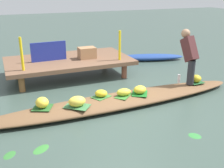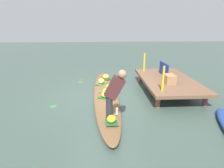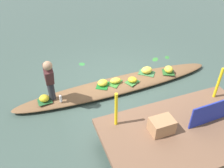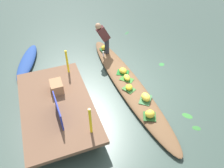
{
  "view_description": "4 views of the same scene",
  "coord_description": "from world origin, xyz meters",
  "px_view_note": "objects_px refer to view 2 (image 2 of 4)",
  "views": [
    {
      "loc": [
        -2.08,
        -4.64,
        2.28
      ],
      "look_at": [
        0.08,
        0.5,
        0.27
      ],
      "focal_mm": 44.02,
      "sensor_mm": 36.0,
      "label": 1
    },
    {
      "loc": [
        5.65,
        -0.1,
        2.34
      ],
      "look_at": [
        0.23,
        0.21,
        0.53
      ],
      "focal_mm": 28.85,
      "sensor_mm": 36.0,
      "label": 2
    },
    {
      "loc": [
        1.97,
        4.57,
        3.7
      ],
      "look_at": [
        0.4,
        0.46,
        0.53
      ],
      "focal_mm": 36.25,
      "sensor_mm": 36.0,
      "label": 3
    },
    {
      "loc": [
        -4.78,
        2.34,
        4.66
      ],
      "look_at": [
        -0.09,
        0.57,
        0.33
      ],
      "focal_mm": 36.01,
      "sensor_mm": 36.0,
      "label": 4
    }
  ],
  "objects_px": {
    "banana_bunch_1": "(111,119)",
    "banana_bunch_3": "(105,95)",
    "water_bottle": "(117,111)",
    "vendor_boat": "(106,94)",
    "banana_bunch_4": "(106,91)",
    "vendor_person": "(114,92)",
    "market_banner": "(164,69)",
    "banana_bunch_2": "(106,77)",
    "banana_bunch_5": "(109,86)",
    "produce_crate": "(169,79)",
    "banana_bunch_0": "(101,81)"
  },
  "relations": [
    {
      "from": "banana_bunch_1",
      "to": "banana_bunch_3",
      "type": "relative_size",
      "value": 0.85
    },
    {
      "from": "banana_bunch_3",
      "to": "water_bottle",
      "type": "xyz_separation_m",
      "value": [
        1.15,
        0.27,
        0.01
      ]
    },
    {
      "from": "vendor_boat",
      "to": "water_bottle",
      "type": "relative_size",
      "value": 30.24
    },
    {
      "from": "vendor_boat",
      "to": "banana_bunch_4",
      "type": "xyz_separation_m",
      "value": [
        0.12,
        0.0,
        0.17
      ]
    },
    {
      "from": "vendor_person",
      "to": "banana_bunch_1",
      "type": "bearing_deg",
      "value": -20.55
    },
    {
      "from": "vendor_person",
      "to": "market_banner",
      "type": "relative_size",
      "value": 1.34
    },
    {
      "from": "banana_bunch_2",
      "to": "vendor_person",
      "type": "height_order",
      "value": "vendor_person"
    },
    {
      "from": "banana_bunch_1",
      "to": "water_bottle",
      "type": "relative_size",
      "value": 1.25
    },
    {
      "from": "banana_bunch_5",
      "to": "produce_crate",
      "type": "height_order",
      "value": "produce_crate"
    },
    {
      "from": "banana_bunch_0",
      "to": "market_banner",
      "type": "bearing_deg",
      "value": 90.95
    },
    {
      "from": "banana_bunch_2",
      "to": "banana_bunch_4",
      "type": "height_order",
      "value": "banana_bunch_2"
    },
    {
      "from": "banana_bunch_1",
      "to": "water_bottle",
      "type": "distance_m",
      "value": 0.4
    },
    {
      "from": "vendor_person",
      "to": "water_bottle",
      "type": "distance_m",
      "value": 0.62
    },
    {
      "from": "banana_bunch_5",
      "to": "water_bottle",
      "type": "xyz_separation_m",
      "value": [
        1.95,
        0.13,
        0.02
      ]
    },
    {
      "from": "banana_bunch_0",
      "to": "banana_bunch_5",
      "type": "bearing_deg",
      "value": 24.44
    },
    {
      "from": "banana_bunch_0",
      "to": "banana_bunch_2",
      "type": "relative_size",
      "value": 1.25
    },
    {
      "from": "banana_bunch_4",
      "to": "vendor_person",
      "type": "height_order",
      "value": "vendor_person"
    },
    {
      "from": "banana_bunch_3",
      "to": "vendor_person",
      "type": "distance_m",
      "value": 1.46
    },
    {
      "from": "vendor_boat",
      "to": "vendor_person",
      "type": "distance_m",
      "value": 1.96
    },
    {
      "from": "banana_bunch_3",
      "to": "banana_bunch_5",
      "type": "bearing_deg",
      "value": 170.02
    },
    {
      "from": "banana_bunch_2",
      "to": "water_bottle",
      "type": "distance_m",
      "value": 3.12
    },
    {
      "from": "banana_bunch_1",
      "to": "banana_bunch_3",
      "type": "height_order",
      "value": "banana_bunch_1"
    },
    {
      "from": "vendor_boat",
      "to": "banana_bunch_0",
      "type": "height_order",
      "value": "banana_bunch_0"
    },
    {
      "from": "banana_bunch_4",
      "to": "banana_bunch_5",
      "type": "distance_m",
      "value": 0.46
    },
    {
      "from": "banana_bunch_1",
      "to": "banana_bunch_2",
      "type": "distance_m",
      "value": 3.48
    },
    {
      "from": "water_bottle",
      "to": "produce_crate",
      "type": "xyz_separation_m",
      "value": [
        -1.58,
        1.89,
        0.33
      ]
    },
    {
      "from": "banana_bunch_0",
      "to": "banana_bunch_1",
      "type": "bearing_deg",
      "value": 4.65
    },
    {
      "from": "banana_bunch_0",
      "to": "banana_bunch_4",
      "type": "distance_m",
      "value": 1.02
    },
    {
      "from": "banana_bunch_3",
      "to": "water_bottle",
      "type": "relative_size",
      "value": 1.46
    },
    {
      "from": "banana_bunch_4",
      "to": "market_banner",
      "type": "height_order",
      "value": "market_banner"
    },
    {
      "from": "vendor_boat",
      "to": "market_banner",
      "type": "xyz_separation_m",
      "value": [
        -0.93,
        2.26,
        0.62
      ]
    },
    {
      "from": "vendor_person",
      "to": "banana_bunch_4",
      "type": "bearing_deg",
      "value": -174.2
    },
    {
      "from": "banana_bunch_3",
      "to": "banana_bunch_2",
      "type": "bearing_deg",
      "value": 177.97
    },
    {
      "from": "water_bottle",
      "to": "banana_bunch_0",
      "type": "bearing_deg",
      "value": -171.27
    },
    {
      "from": "vendor_boat",
      "to": "vendor_person",
      "type": "xyz_separation_m",
      "value": [
        1.79,
        0.17,
        0.78
      ]
    },
    {
      "from": "banana_bunch_4",
      "to": "market_banner",
      "type": "xyz_separation_m",
      "value": [
        -1.05,
        2.25,
        0.45
      ]
    },
    {
      "from": "water_bottle",
      "to": "market_banner",
      "type": "height_order",
      "value": "market_banner"
    },
    {
      "from": "banana_bunch_5",
      "to": "water_bottle",
      "type": "relative_size",
      "value": 1.33
    },
    {
      "from": "banana_bunch_3",
      "to": "market_banner",
      "type": "height_order",
      "value": "market_banner"
    },
    {
      "from": "banana_bunch_2",
      "to": "banana_bunch_5",
      "type": "relative_size",
      "value": 1.03
    },
    {
      "from": "vendor_boat",
      "to": "banana_bunch_5",
      "type": "xyz_separation_m",
      "value": [
        -0.32,
        0.12,
        0.17
      ]
    },
    {
      "from": "banana_bunch_3",
      "to": "produce_crate",
      "type": "xyz_separation_m",
      "value": [
        -0.43,
        2.15,
        0.34
      ]
    },
    {
      "from": "banana_bunch_2",
      "to": "water_bottle",
      "type": "relative_size",
      "value": 1.37
    },
    {
      "from": "banana_bunch_0",
      "to": "water_bottle",
      "type": "bearing_deg",
      "value": 8.73
    },
    {
      "from": "banana_bunch_1",
      "to": "produce_crate",
      "type": "xyz_separation_m",
      "value": [
        -1.95,
        2.04,
        0.33
      ]
    },
    {
      "from": "vendor_boat",
      "to": "banana_bunch_1",
      "type": "height_order",
      "value": "banana_bunch_1"
    },
    {
      "from": "banana_bunch_0",
      "to": "vendor_person",
      "type": "distance_m",
      "value": 2.76
    },
    {
      "from": "banana_bunch_5",
      "to": "market_banner",
      "type": "bearing_deg",
      "value": 105.89
    },
    {
      "from": "market_banner",
      "to": "banana_bunch_0",
      "type": "bearing_deg",
      "value": -90.73
    },
    {
      "from": "market_banner",
      "to": "banana_bunch_1",
      "type": "bearing_deg",
      "value": -38.18
    }
  ]
}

